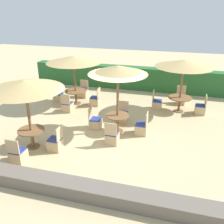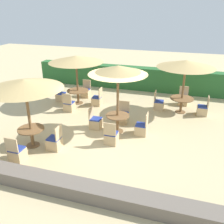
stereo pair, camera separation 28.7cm
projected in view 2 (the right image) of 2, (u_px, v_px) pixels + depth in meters
ground_plane at (107, 139)px, 9.67m from camera, size 40.00×40.00×0.00m
hedge_row at (140, 78)px, 15.02m from camera, size 13.00×0.70×1.35m
stone_border at (72, 188)px, 6.83m from camera, size 10.00×0.56×0.41m
parasol_front_left at (24, 84)px, 8.31m from camera, size 2.61×2.61×2.53m
round_table_front_left at (31, 133)px, 9.04m from camera, size 0.95×0.95×0.70m
patio_chair_front_left_south at (17, 153)px, 8.29m from camera, size 0.46×0.46×0.93m
patio_chair_front_left_east at (55, 142)px, 8.95m from camera, size 0.46×0.46×0.93m
parasol_back_right at (186, 64)px, 11.14m from camera, size 2.61×2.61×2.52m
round_table_back_right at (182, 101)px, 11.84m from camera, size 1.10×1.10×0.73m
patio_chair_back_right_west at (158, 104)px, 12.30m from camera, size 0.46×0.46×0.93m
patio_chair_back_right_east at (203, 110)px, 11.67m from camera, size 0.46×0.46×0.93m
patio_chair_back_right_north at (183, 100)px, 12.87m from camera, size 0.46×0.46×0.93m
parasol_back_left at (76, 59)px, 12.24m from camera, size 2.72×2.72×2.49m
round_table_back_left at (78, 93)px, 12.94m from camera, size 1.12×1.12×0.71m
patio_chair_back_left_south at (69, 106)px, 12.13m from camera, size 0.46×0.46×0.93m
patio_chair_back_left_east at (97, 100)px, 12.82m from camera, size 0.46×0.46×0.93m
patio_chair_back_left_north at (86, 92)px, 13.97m from camera, size 0.46×0.46×0.93m
patio_chair_back_left_west at (61, 96)px, 13.40m from camera, size 0.46×0.46×0.93m
parasol_center at (118, 70)px, 9.23m from camera, size 2.25×2.25×2.74m
round_table_center at (118, 119)px, 10.03m from camera, size 0.94×0.94×0.74m
patio_chair_center_east at (142, 128)px, 9.93m from camera, size 0.46×0.46×0.93m
patio_chair_center_north at (123, 117)px, 10.97m from camera, size 0.46×0.46×0.93m
patio_chair_center_south at (111, 137)px, 9.28m from camera, size 0.46×0.46×0.93m
patio_chair_center_west at (96, 122)px, 10.45m from camera, size 0.46×0.46×0.93m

